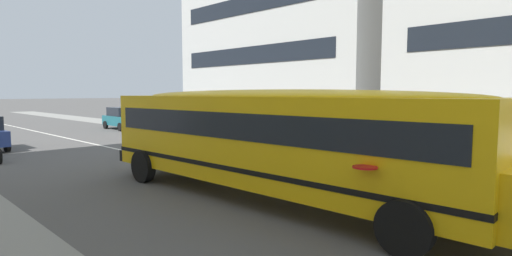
{
  "coord_description": "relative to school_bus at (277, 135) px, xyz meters",
  "views": [
    {
      "loc": [
        5.19,
        -8.71,
        2.72
      ],
      "look_at": [
        -2.99,
        -0.68,
        1.71
      ],
      "focal_mm": 28.2,
      "sensor_mm": 36.0,
      "label": 1
    }
  ],
  "objects": [
    {
      "name": "ground_plane",
      "position": [
        1.56,
        1.35,
        -1.67
      ],
      "size": [
        400.0,
        400.0,
        0.0
      ],
      "primitive_type": "plane",
      "color": "#54514F"
    },
    {
      "name": "sidewalk_far",
      "position": [
        1.56,
        9.06,
        -1.66
      ],
      "size": [
        120.0,
        3.0,
        0.01
      ],
      "primitive_type": "cube",
      "color": "gray",
      "rests_on": "ground_plane"
    },
    {
      "name": "lane_centreline",
      "position": [
        1.56,
        1.35,
        -1.66
      ],
      "size": [
        110.0,
        0.16,
        0.01
      ],
      "primitive_type": "cube",
      "color": "silver",
      "rests_on": "ground_plane"
    },
    {
      "name": "school_bus",
      "position": [
        0.0,
        0.0,
        0.0
      ],
      "size": [
        12.62,
        3.0,
        2.81
      ],
      "rotation": [
        0.0,
        0.0,
        0.03
      ],
      "color": "yellow",
      "rests_on": "ground_plane"
    },
    {
      "name": "parked_car_teal_far_corner",
      "position": [
        -21.63,
        6.57,
        -0.82
      ],
      "size": [
        3.95,
        1.98,
        1.64
      ],
      "rotation": [
        0.0,
        0.0,
        -0.03
      ],
      "color": "#195B66",
      "rests_on": "ground_plane"
    },
    {
      "name": "apartment_block_far_left",
      "position": [
        -11.95,
        17.45,
        4.98
      ],
      "size": [
        15.33,
        13.84,
        13.3
      ],
      "color": "#B7B7B2",
      "rests_on": "ground_plane"
    }
  ]
}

